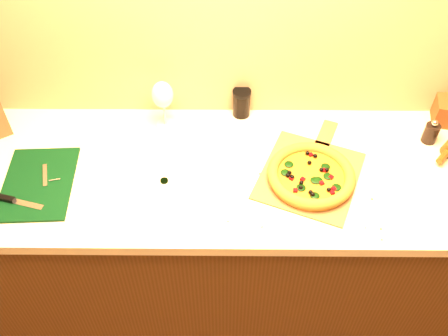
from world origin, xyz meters
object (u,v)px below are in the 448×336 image
at_px(wine_glass, 163,96).
at_px(dark_jar, 242,103).
at_px(cutting_board, 37,184).
at_px(pizza, 311,175).
at_px(pizza_peel, 311,173).
at_px(pepper_grinder, 431,133).

distance_m(wine_glass, dark_jar, 0.32).
bearing_deg(wine_glass, cutting_board, -143.31).
bearing_deg(pizza, wine_glass, 151.68).
xyz_separation_m(pizza_peel, wine_glass, (-0.54, 0.25, 0.14)).
relative_size(pizza, pepper_grinder, 2.99).
bearing_deg(dark_jar, pepper_grinder, -11.80).
height_order(pizza, pepper_grinder, pepper_grinder).
distance_m(pepper_grinder, wine_glass, 1.01).
xyz_separation_m(cutting_board, dark_jar, (0.72, 0.38, 0.05)).
bearing_deg(pepper_grinder, cutting_board, -170.76).
xyz_separation_m(pizza_peel, pizza, (-0.01, -0.03, 0.02)).
height_order(pizza_peel, dark_jar, dark_jar).
bearing_deg(pepper_grinder, pizza_peel, -159.74).
xyz_separation_m(pizza_peel, cutting_board, (-0.96, -0.06, 0.00)).
height_order(pepper_grinder, wine_glass, wine_glass).
xyz_separation_m(pizza, dark_jar, (-0.24, 0.35, 0.03)).
height_order(pizza_peel, wine_glass, wine_glass).
xyz_separation_m(cutting_board, pepper_grinder, (1.42, 0.23, 0.04)).
relative_size(wine_glass, dark_jar, 1.75).
xyz_separation_m(wine_glass, dark_jar, (0.30, 0.06, -0.09)).
xyz_separation_m(pizza_peel, dark_jar, (-0.24, 0.32, 0.05)).
height_order(cutting_board, wine_glass, wine_glass).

